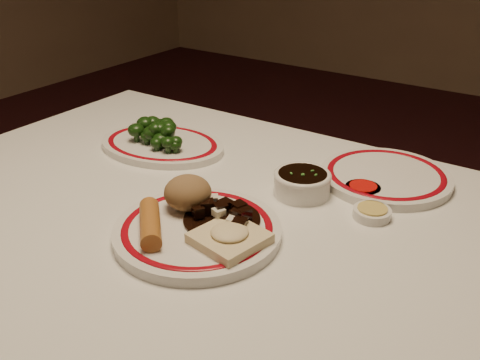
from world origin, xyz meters
name	(u,v)px	position (x,y,z in m)	size (l,w,h in m)	color
dining_table	(197,259)	(0.00, 0.00, 0.66)	(1.20, 0.90, 0.75)	white
main_plate	(197,231)	(0.05, -0.05, 0.76)	(0.35, 0.35, 0.02)	silver
rice_mound	(188,193)	(0.00, -0.01, 0.80)	(0.08, 0.08, 0.06)	olive
spring_roll	(150,224)	(0.00, -0.10, 0.78)	(0.03, 0.03, 0.12)	#B46E2C
fried_wonton	(230,237)	(0.11, -0.06, 0.78)	(0.11, 0.11, 0.03)	beige
stirfry_heap	(225,216)	(0.07, -0.01, 0.78)	(0.12, 0.12, 0.03)	black
broccoli_plate	(162,145)	(-0.24, 0.18, 0.76)	(0.31, 0.27, 0.02)	silver
broccoli_pile	(159,131)	(-0.24, 0.18, 0.79)	(0.15, 0.12, 0.05)	#23471C
soy_bowl	(302,184)	(0.11, 0.17, 0.77)	(0.10, 0.10, 0.04)	silver
sweet_sour_dish	(363,190)	(0.21, 0.23, 0.76)	(0.06, 0.06, 0.02)	silver
mustard_dish	(372,213)	(0.25, 0.16, 0.76)	(0.06, 0.06, 0.02)	silver
far_plate	(386,176)	(0.22, 0.30, 0.76)	(0.32, 0.32, 0.02)	silver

